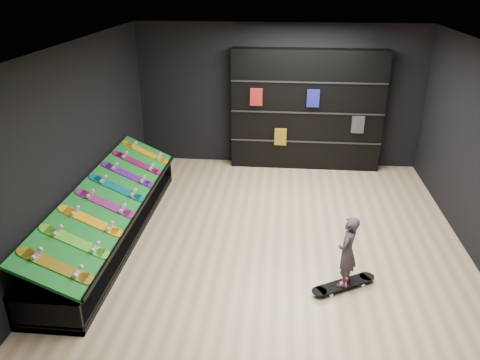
# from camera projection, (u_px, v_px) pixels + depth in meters

# --- Properties ---
(floor) EXTENTS (6.00, 7.00, 0.01)m
(floor) POSITION_uv_depth(u_px,v_px,m) (270.00, 244.00, 7.34)
(floor) COLOR tan
(floor) RESTS_ON ground
(ceiling) EXTENTS (6.00, 7.00, 0.01)m
(ceiling) POSITION_uv_depth(u_px,v_px,m) (277.00, 48.00, 6.11)
(ceiling) COLOR white
(ceiling) RESTS_ON ground
(wall_back) EXTENTS (6.00, 0.02, 3.00)m
(wall_back) POSITION_uv_depth(u_px,v_px,m) (278.00, 96.00, 9.91)
(wall_back) COLOR black
(wall_back) RESTS_ON ground
(wall_front) EXTENTS (6.00, 0.02, 3.00)m
(wall_front) POSITION_uv_depth(u_px,v_px,m) (259.00, 320.00, 3.55)
(wall_front) COLOR black
(wall_front) RESTS_ON ground
(wall_left) EXTENTS (0.02, 7.00, 3.00)m
(wall_left) POSITION_uv_depth(u_px,v_px,m) (73.00, 148.00, 6.99)
(wall_left) COLOR black
(wall_left) RESTS_ON ground
(display_rack) EXTENTS (0.90, 4.50, 0.50)m
(display_rack) POSITION_uv_depth(u_px,v_px,m) (111.00, 223.00, 7.46)
(display_rack) COLOR black
(display_rack) RESTS_ON ground
(turf_ramp) EXTENTS (0.92, 4.50, 0.46)m
(turf_ramp) POSITION_uv_depth(u_px,v_px,m) (111.00, 197.00, 7.27)
(turf_ramp) COLOR #0E5D1B
(turf_ramp) RESTS_ON display_rack
(back_shelving) EXTENTS (3.15, 0.37, 2.52)m
(back_shelving) POSITION_uv_depth(u_px,v_px,m) (307.00, 110.00, 9.79)
(back_shelving) COLOR black
(back_shelving) RESTS_ON ground
(floor_skateboard) EXTENTS (0.96, 0.68, 0.09)m
(floor_skateboard) POSITION_uv_depth(u_px,v_px,m) (343.00, 286.00, 6.30)
(floor_skateboard) COLOR black
(floor_skateboard) RESTS_ON ground
(child) EXTENTS (0.24, 0.27, 0.60)m
(child) POSITION_uv_depth(u_px,v_px,m) (346.00, 264.00, 6.16)
(child) COLOR black
(child) RESTS_ON floor_skateboard
(display_board_0) EXTENTS (0.93, 0.22, 0.50)m
(display_board_0) POSITION_uv_depth(u_px,v_px,m) (56.00, 266.00, 5.53)
(display_board_0) COLOR yellow
(display_board_0) RESTS_ON turf_ramp
(display_board_1) EXTENTS (0.93, 0.22, 0.50)m
(display_board_1) POSITION_uv_depth(u_px,v_px,m) (75.00, 241.00, 6.02)
(display_board_1) COLOR green
(display_board_1) RESTS_ON turf_ramp
(display_board_2) EXTENTS (0.93, 0.22, 0.50)m
(display_board_2) POSITION_uv_depth(u_px,v_px,m) (91.00, 221.00, 6.52)
(display_board_2) COLOR orange
(display_board_2) RESTS_ON turf_ramp
(display_board_3) EXTENTS (0.93, 0.22, 0.50)m
(display_board_3) POSITION_uv_depth(u_px,v_px,m) (105.00, 203.00, 7.01)
(display_board_3) COLOR #2626BF
(display_board_3) RESTS_ON turf_ramp
(display_board_4) EXTENTS (0.93, 0.22, 0.50)m
(display_board_4) POSITION_uv_depth(u_px,v_px,m) (117.00, 188.00, 7.50)
(display_board_4) COLOR #0C8C99
(display_board_4) RESTS_ON turf_ramp
(display_board_5) EXTENTS (0.93, 0.22, 0.50)m
(display_board_5) POSITION_uv_depth(u_px,v_px,m) (128.00, 175.00, 8.00)
(display_board_5) COLOR purple
(display_board_5) RESTS_ON turf_ramp
(display_board_6) EXTENTS (0.93, 0.22, 0.50)m
(display_board_6) POSITION_uv_depth(u_px,v_px,m) (137.00, 163.00, 8.49)
(display_board_6) COLOR #E5198C
(display_board_6) RESTS_ON turf_ramp
(display_board_7) EXTENTS (0.93, 0.22, 0.50)m
(display_board_7) POSITION_uv_depth(u_px,v_px,m) (146.00, 152.00, 8.98)
(display_board_7) COLOR yellow
(display_board_7) RESTS_ON turf_ramp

